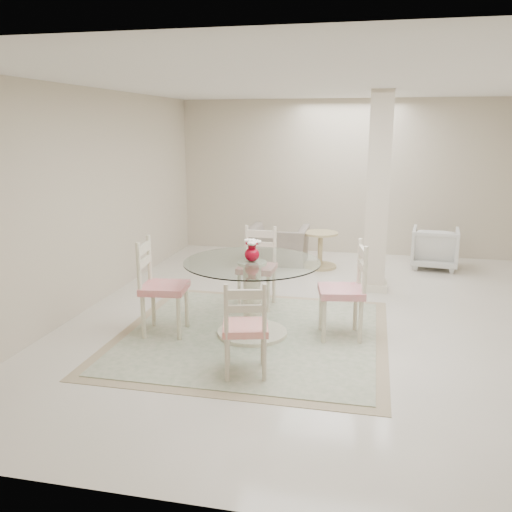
% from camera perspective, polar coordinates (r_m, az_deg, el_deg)
% --- Properties ---
extents(ground, '(7.00, 7.00, 0.00)m').
position_cam_1_polar(ground, '(6.60, 7.74, -6.42)').
color(ground, silver).
rests_on(ground, ground).
extents(room_shell, '(6.02, 7.02, 2.71)m').
position_cam_1_polar(room_shell, '(6.22, 8.29, 9.88)').
color(room_shell, beige).
rests_on(room_shell, ground).
extents(column, '(0.30, 0.30, 2.70)m').
position_cam_1_polar(column, '(7.54, 12.69, 6.45)').
color(column, beige).
rests_on(column, ground).
extents(area_rug, '(2.90, 2.90, 0.02)m').
position_cam_1_polar(area_rug, '(5.99, -0.41, -8.29)').
color(area_rug, tan).
rests_on(area_rug, ground).
extents(dining_table, '(1.45, 1.45, 0.84)m').
position_cam_1_polar(dining_table, '(5.85, -0.42, -4.48)').
color(dining_table, '#FCECCF').
rests_on(dining_table, ground).
extents(red_vase, '(0.18, 0.17, 0.24)m').
position_cam_1_polar(red_vase, '(5.71, -0.42, 0.60)').
color(red_vase, '#A3051A').
rests_on(red_vase, dining_table).
extents(dining_chair_east, '(0.54, 0.54, 1.16)m').
position_cam_1_polar(dining_chair_east, '(5.83, 9.71, -2.86)').
color(dining_chair_east, beige).
rests_on(dining_chair_east, ground).
extents(dining_chair_north, '(0.45, 0.45, 1.11)m').
position_cam_1_polar(dining_chair_north, '(6.79, 0.24, -0.55)').
color(dining_chair_north, beige).
rests_on(dining_chair_north, ground).
extents(dining_chair_west, '(0.52, 0.52, 1.18)m').
position_cam_1_polar(dining_chair_west, '(5.95, -10.34, -2.46)').
color(dining_chair_west, beige).
rests_on(dining_chair_west, ground).
extents(dining_chair_south, '(0.49, 0.49, 1.01)m').
position_cam_1_polar(dining_chair_south, '(4.86, -1.13, -6.97)').
color(dining_chair_south, beige).
rests_on(dining_chair_south, ground).
extents(recliner_taupe, '(0.96, 0.84, 0.62)m').
position_cam_1_polar(recliner_taupe, '(8.99, 2.37, 1.15)').
color(recliner_taupe, gray).
rests_on(recliner_taupe, ground).
extents(armchair_white, '(0.78, 0.80, 0.66)m').
position_cam_1_polar(armchair_white, '(9.17, 18.31, 0.83)').
color(armchair_white, silver).
rests_on(armchair_white, ground).
extents(side_table, '(0.56, 0.56, 0.58)m').
position_cam_1_polar(side_table, '(8.79, 6.77, 0.50)').
color(side_table, tan).
rests_on(side_table, ground).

